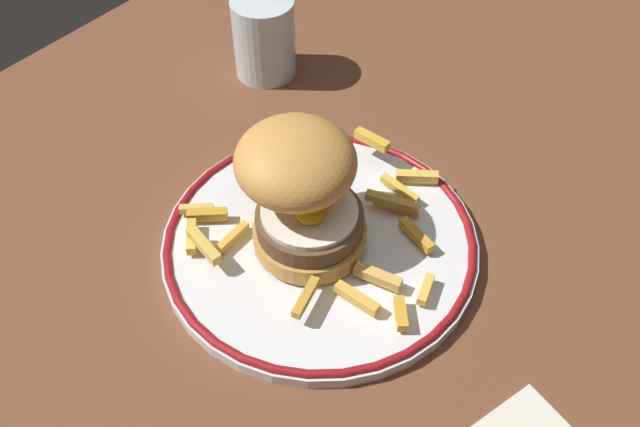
{
  "coord_description": "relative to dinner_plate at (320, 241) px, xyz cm",
  "views": [
    {
      "loc": [
        -34.57,
        -19.52,
        48.6
      ],
      "look_at": [
        -3.06,
        4.75,
        4.6
      ],
      "focal_mm": 38.18,
      "sensor_mm": 36.0,
      "label": 1
    }
  ],
  "objects": [
    {
      "name": "water_glass",
      "position": [
        17.55,
        21.55,
        3.09
      ],
      "size": [
        7.14,
        7.14,
        9.25
      ],
      "color": "silver",
      "rests_on": "ground_plane"
    },
    {
      "name": "ground_plane",
      "position": [
        3.06,
        -4.75,
        -2.84
      ],
      "size": [
        131.63,
        102.55,
        4.0
      ],
      "primitive_type": "cube",
      "color": "brown"
    },
    {
      "name": "dinner_plate",
      "position": [
        0.0,
        0.0,
        0.0
      ],
      "size": [
        28.78,
        28.78,
        1.6
      ],
      "color": "silver",
      "rests_on": "ground_plane"
    },
    {
      "name": "burger",
      "position": [
        -0.62,
        1.5,
        6.38
      ],
      "size": [
        14.72,
        14.79,
        11.17
      ],
      "color": "#C99146",
      "rests_on": "dinner_plate"
    },
    {
      "name": "fries_pile",
      "position": [
        0.77,
        -0.99,
        1.5
      ],
      "size": [
        21.94,
        24.21,
        2.76
      ],
      "color": "gold",
      "rests_on": "dinner_plate"
    }
  ]
}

